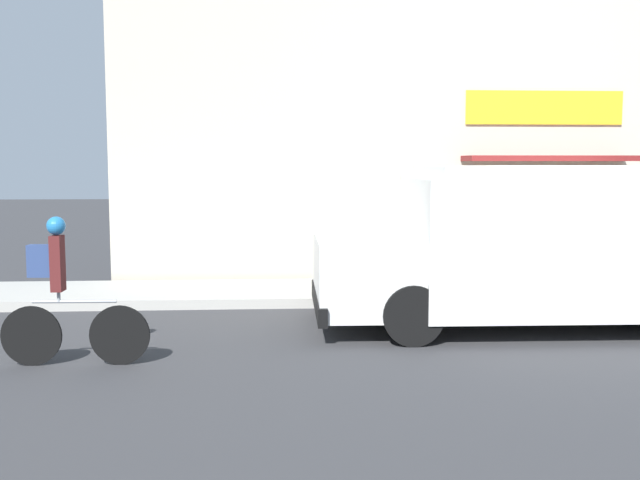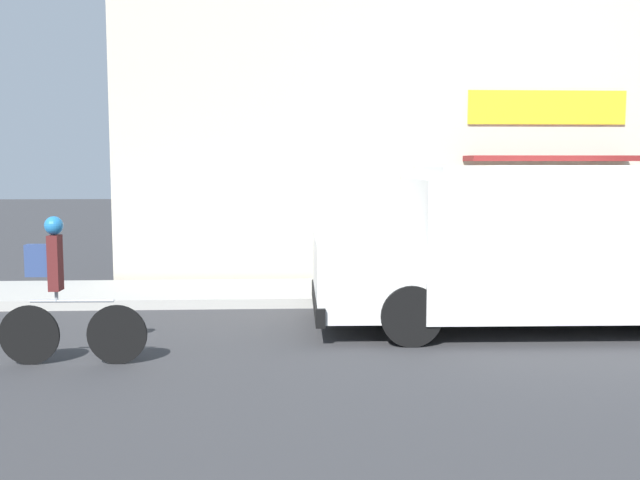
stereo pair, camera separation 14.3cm
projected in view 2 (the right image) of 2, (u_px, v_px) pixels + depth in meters
The scene contains 6 objects.
ground_plane at pixel (562, 306), 11.91m from camera, with size 70.00×70.00×0.00m, color #38383A.
sidewalk at pixel (540, 290), 12.91m from camera, with size 28.00×2.02×0.16m.
storefront at pixel (521, 142), 13.94m from camera, with size 15.11×0.98×5.30m.
school_bus at pixel (558, 243), 10.35m from camera, with size 6.21×2.94×2.23m.
cyclist at pixel (61, 294), 8.41m from camera, with size 1.67×0.21×1.69m.
trash_bin at pixel (537, 257), 13.48m from camera, with size 0.55×0.55×0.85m.
Camera 2 is at (-4.45, -11.53, 2.29)m, focal length 42.00 mm.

